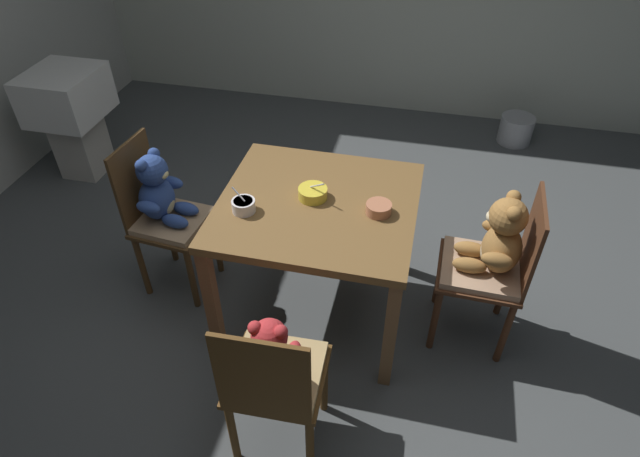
{
  "coord_description": "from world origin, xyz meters",
  "views": [
    {
      "loc": [
        0.48,
        -2.02,
        2.33
      ],
      "look_at": [
        0.0,
        0.05,
        0.54
      ],
      "focal_mm": 30.0,
      "sensor_mm": 36.0,
      "label": 1
    }
  ],
  "objects": [
    {
      "name": "ground_plane",
      "position": [
        0.0,
        0.0,
        -0.02
      ],
      "size": [
        5.2,
        5.2,
        0.04
      ],
      "color": "#45494A"
    },
    {
      "name": "dining_table",
      "position": [
        0.0,
        0.0,
        0.65
      ],
      "size": [
        0.96,
        0.9,
        0.75
      ],
      "color": "brown",
      "rests_on": "ground_plane"
    },
    {
      "name": "teddy_chair_near_left",
      "position": [
        -0.87,
        0.02,
        0.58
      ],
      "size": [
        0.41,
        0.4,
        0.93
      ],
      "rotation": [
        0.0,
        0.0,
        -0.09
      ],
      "color": "#4D351B",
      "rests_on": "ground_plane"
    },
    {
      "name": "teddy_chair_near_right",
      "position": [
        0.87,
        0.02,
        0.59
      ],
      "size": [
        0.42,
        0.41,
        0.91
      ],
      "rotation": [
        0.0,
        0.0,
        3.12
      ],
      "color": "#4F2C1A",
      "rests_on": "ground_plane"
    },
    {
      "name": "teddy_chair_near_front",
      "position": [
        0.02,
        -0.84,
        0.55
      ],
      "size": [
        0.41,
        0.39,
        0.9
      ],
      "rotation": [
        0.0,
        0.0,
        1.61
      ],
      "color": "#573818",
      "rests_on": "ground_plane"
    },
    {
      "name": "porridge_bowl_yellow_center",
      "position": [
        -0.03,
        0.03,
        0.78
      ],
      "size": [
        0.14,
        0.14,
        0.13
      ],
      "color": "gold",
      "rests_on": "dining_table"
    },
    {
      "name": "porridge_bowl_white_near_left",
      "position": [
        -0.33,
        -0.15,
        0.78
      ],
      "size": [
        0.12,
        0.11,
        0.12
      ],
      "color": "silver",
      "rests_on": "dining_table"
    },
    {
      "name": "porridge_bowl_terracotta_near_right",
      "position": [
        0.3,
        -0.02,
        0.78
      ],
      "size": [
        0.12,
        0.12,
        0.05
      ],
      "color": "#B77150",
      "rests_on": "dining_table"
    },
    {
      "name": "sink_basin",
      "position": [
        -2.05,
        0.97,
        0.52
      ],
      "size": [
        0.47,
        0.52,
        0.8
      ],
      "color": "#B7B2A8",
      "rests_on": "ground_plane"
    },
    {
      "name": "metal_pail",
      "position": [
        1.18,
        2.15,
        0.11
      ],
      "size": [
        0.27,
        0.27,
        0.23
      ],
      "primitive_type": "cylinder",
      "color": "#93969B",
      "rests_on": "ground_plane"
    }
  ]
}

